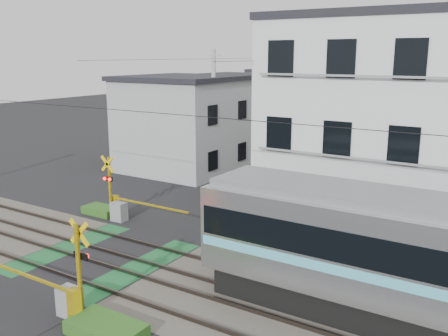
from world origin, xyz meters
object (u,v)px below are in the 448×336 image
Objects in this scene: apartment_block at (398,126)px; crossing_signal_far at (118,206)px; crossing_signal_near at (70,295)px; pedestrian at (343,133)px.

crossing_signal_far is at bearing -152.22° from apartment_block.
crossing_signal_far is (-5.17, 7.31, 0.00)m from crossing_signal_near.
apartment_block is at bearing 138.89° from pedestrian.
pedestrian is (1.61, 26.23, 0.19)m from crossing_signal_far.
pedestrian is (-9.48, 20.39, -3.75)m from apartment_block.
crossing_signal_near reaches higher than pedestrian.
crossing_signal_near is at bearing 120.03° from pedestrian.
crossing_signal_far is at bearing 125.29° from crossing_signal_near.
crossing_signal_near is at bearing -114.22° from apartment_block.
apartment_block is 22.80m from pedestrian.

